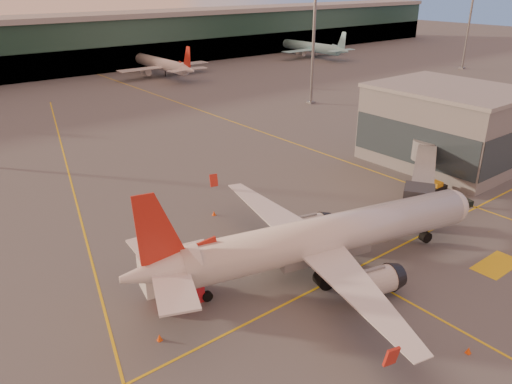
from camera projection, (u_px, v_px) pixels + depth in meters
ground at (357, 312)px, 45.97m from camera, size 600.00×600.00×0.00m
taxi_markings at (92, 186)px, 73.63m from camera, size 100.12×173.00×0.01m
gate_building at (447, 126)px, 80.40m from camera, size 18.40×22.40×12.60m
mast_east_near at (314, 40)px, 116.08m from camera, size 2.40×2.40×25.60m
mast_east_far at (469, 22)px, 162.03m from camera, size 2.40×2.40×25.60m
main_airplane at (320, 239)px, 50.71m from camera, size 39.15×35.66×11.97m
jet_bridge at (424, 171)px, 67.87m from camera, size 21.16×14.49×5.91m
catering_truck at (178, 274)px, 46.49m from camera, size 7.04×4.17×5.13m
pushback_tug at (435, 188)px, 70.99m from camera, size 3.49×2.05×1.74m
cone_nose at (433, 219)px, 62.96m from camera, size 0.47×0.47×0.60m
cone_tail at (160, 337)px, 42.22m from camera, size 0.48×0.48×0.61m
cone_wing_right at (469, 350)px, 40.79m from camera, size 0.46×0.46×0.59m
cone_wing_left at (214, 213)px, 64.47m from camera, size 0.49×0.49×0.62m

